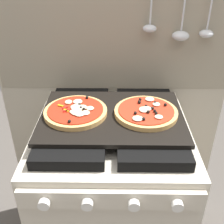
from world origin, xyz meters
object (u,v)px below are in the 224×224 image
object	(u,v)px
pizza_right	(146,111)
pizza_left	(76,112)
stove	(112,200)
baking_tray	(112,116)

from	to	relation	value
pizza_right	pizza_left	bearing A→B (deg)	-178.75
stove	baking_tray	xyz separation A→B (m)	(0.00, 0.00, 0.46)
pizza_left	pizza_right	world-z (taller)	same
pizza_left	pizza_right	bearing A→B (deg)	1.25
stove	baking_tray	world-z (taller)	baking_tray
pizza_left	pizza_right	size ratio (longest dim) A/B	1.00
stove	pizza_left	size ratio (longest dim) A/B	3.77
pizza_right	stove	bearing A→B (deg)	-177.82
baking_tray	pizza_right	size ratio (longest dim) A/B	2.26
baking_tray	pizza_left	size ratio (longest dim) A/B	2.26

